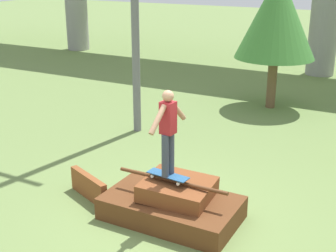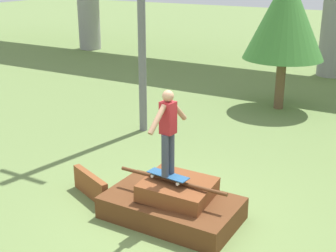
% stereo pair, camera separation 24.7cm
% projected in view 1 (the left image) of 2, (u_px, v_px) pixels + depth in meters
% --- Properties ---
extents(ground_plane, '(80.00, 80.00, 0.00)m').
position_uv_depth(ground_plane, '(172.00, 218.00, 8.18)').
color(ground_plane, olive).
extents(scrap_pile, '(2.31, 1.35, 0.75)m').
position_uv_depth(scrap_pile, '(173.00, 204.00, 8.09)').
color(scrap_pile, '#5B3319').
rests_on(scrap_pile, ground_plane).
extents(scrap_plank_loose, '(1.08, 0.55, 0.47)m').
position_uv_depth(scrap_plank_loose, '(89.00, 187.00, 8.80)').
color(scrap_plank_loose, brown).
rests_on(scrap_plank_loose, ground_plane).
extents(skateboard, '(0.77, 0.29, 0.09)m').
position_uv_depth(skateboard, '(168.00, 175.00, 7.89)').
color(skateboard, '#23517F').
rests_on(skateboard, scrap_pile).
extents(skater, '(0.24, 1.02, 1.47)m').
position_uv_depth(skater, '(168.00, 128.00, 7.61)').
color(skater, '#383D4C').
rests_on(skater, skateboard).
extents(tree_behind_right, '(2.37, 2.37, 4.05)m').
position_uv_depth(tree_behind_right, '(277.00, 15.00, 13.54)').
color(tree_behind_right, brown).
rests_on(tree_behind_right, ground_plane).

